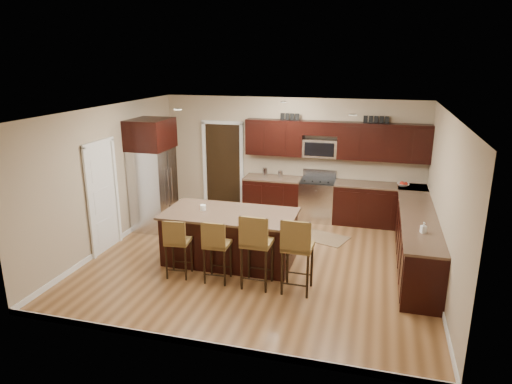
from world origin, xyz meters
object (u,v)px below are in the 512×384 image
(island, at_px, (230,238))
(refrigerator, at_px, (153,173))
(stool_left, at_px, (177,241))
(stool_extra, at_px, (297,247))
(range, at_px, (317,200))
(stool_mid, at_px, (216,244))
(stool_right, at_px, (256,243))

(island, xyz_separation_m, refrigerator, (-2.10, 1.19, 0.78))
(island, bearing_deg, refrigerator, 150.45)
(stool_left, bearing_deg, island, 46.68)
(refrigerator, distance_m, stool_extra, 4.04)
(stool_left, height_order, refrigerator, refrigerator)
(stool_left, height_order, stool_extra, stool_extra)
(range, bearing_deg, stool_mid, -108.47)
(stool_left, height_order, stool_right, stool_right)
(stool_left, distance_m, stool_extra, 2.01)
(range, height_order, refrigerator, refrigerator)
(island, height_order, stool_right, stool_right)
(stool_right, height_order, refrigerator, refrigerator)
(stool_mid, relative_size, stool_extra, 0.86)
(stool_extra, bearing_deg, stool_right, -179.17)
(range, xyz_separation_m, stool_left, (-1.84, -3.46, 0.17))
(stool_left, distance_m, refrigerator, 2.56)
(stool_extra, bearing_deg, island, 148.77)
(range, relative_size, stool_mid, 1.04)
(stool_left, xyz_separation_m, refrigerator, (-1.46, 2.03, 0.57))
(range, xyz_separation_m, stool_mid, (-1.16, -3.46, 0.19))
(range, distance_m, refrigerator, 3.67)
(island, relative_size, stool_right, 1.89)
(island, distance_m, stool_right, 1.16)
(island, distance_m, stool_mid, 0.88)
(stool_left, bearing_deg, refrigerator, 119.68)
(stool_left, height_order, stool_mid, stool_mid)
(stool_right, bearing_deg, island, 130.68)
(stool_mid, relative_size, stool_right, 0.86)
(stool_left, bearing_deg, stool_extra, -6.44)
(range, height_order, stool_extra, stool_extra)
(stool_right, distance_m, refrigerator, 3.50)
(stool_left, relative_size, stool_right, 0.83)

